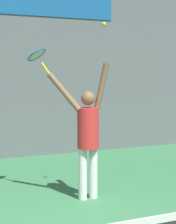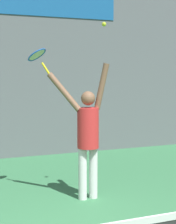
% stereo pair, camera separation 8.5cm
% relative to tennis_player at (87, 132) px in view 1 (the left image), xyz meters
% --- Properties ---
extents(tennis_player, '(0.89, 0.52, 2.09)m').
position_rel_tennis_player_xyz_m(tennis_player, '(0.00, 0.00, 0.00)').
color(tennis_player, white).
rests_on(tennis_player, ground_plane).
extents(tennis_racket, '(0.42, 0.42, 0.41)m').
position_rel_tennis_player_xyz_m(tennis_racket, '(-0.65, 0.43, 1.16)').
color(tennis_racket, yellow).
extents(tennis_ball, '(0.07, 0.07, 0.07)m').
position_rel_tennis_player_xyz_m(tennis_ball, '(0.21, -0.13, 1.62)').
color(tennis_ball, '#CCDB2D').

